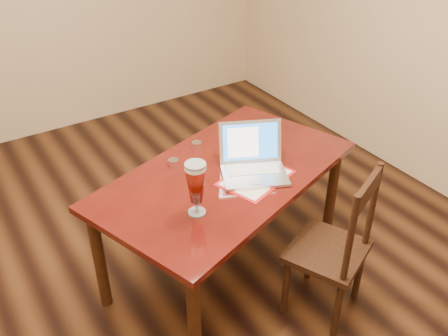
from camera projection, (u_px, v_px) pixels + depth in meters
ground at (176, 295)px, 3.02m from camera, size 5.00×5.00×0.00m
dining_table at (226, 184)px, 2.88m from camera, size 1.73×1.31×1.02m
dining_chair at (334, 249)px, 2.71m from camera, size 0.53×0.52×0.96m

